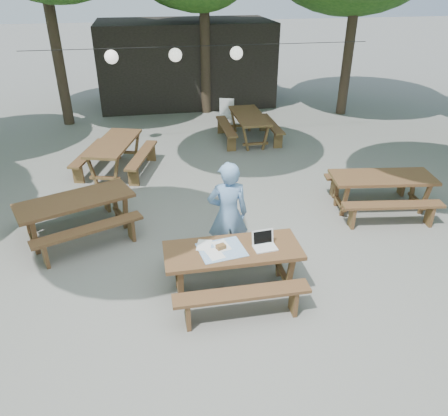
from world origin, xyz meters
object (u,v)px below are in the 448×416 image
woman (228,214)px  plastic_chair (226,121)px  picnic_table_nw (78,217)px  main_picnic_table (232,269)px

woman → plastic_chair: 6.97m
picnic_table_nw → main_picnic_table: bearing=-62.2°
main_picnic_table → picnic_table_nw: size_ratio=0.85×
main_picnic_table → picnic_table_nw: same height
main_picnic_table → plastic_chair: plastic_chair is taller
plastic_chair → picnic_table_nw: bearing=-105.3°
plastic_chair → woman: bearing=-81.4°
picnic_table_nw → woman: size_ratio=1.31×
main_picnic_table → picnic_table_nw: bearing=140.0°
main_picnic_table → woman: 0.91m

